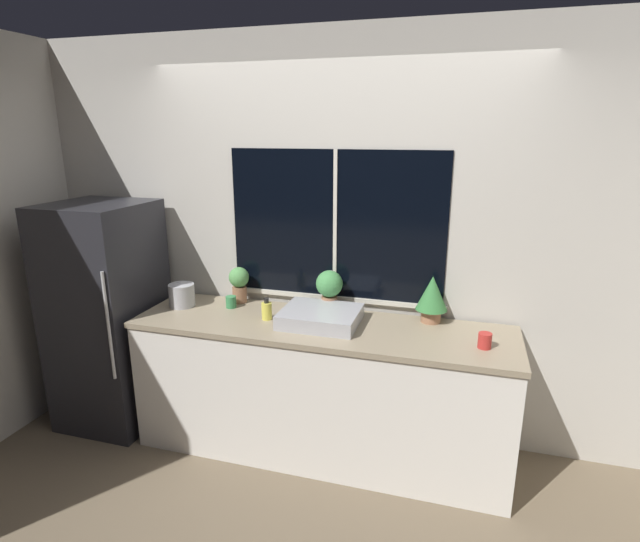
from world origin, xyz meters
The scene contains 13 objects.
ground_plane centered at (0.00, 0.00, 0.00)m, with size 14.00×14.00×0.00m, color brown.
wall_back centered at (0.00, 0.70, 1.35)m, with size 8.00×0.09×2.70m.
wall_left centered at (-2.17, 1.50, 1.35)m, with size 0.06×7.00×2.70m.
counter centered at (0.00, 0.32, 0.45)m, with size 2.41×0.66×0.90m.
refrigerator centered at (-1.57, 0.28, 0.80)m, with size 0.64×0.68×1.60m.
sink centered at (-0.01, 0.34, 0.94)m, with size 0.48×0.46×0.28m.
potted_plant_left centered at (-0.67, 0.56, 1.05)m, with size 0.14×0.14×0.26m.
potted_plant_center centered at (-0.01, 0.56, 1.07)m, with size 0.18×0.18×0.28m.
potted_plant_right centered at (0.66, 0.56, 1.07)m, with size 0.20×0.20×0.30m.
soap_bottle centered at (-0.36, 0.31, 0.96)m, with size 0.07×0.07×0.14m.
mug_red centered at (0.98, 0.24, 0.94)m, with size 0.07×0.07×0.09m.
mug_green centered at (-0.68, 0.44, 0.94)m, with size 0.07×0.07×0.08m.
kettle centered at (-1.02, 0.38, 0.98)m, with size 0.17×0.17×0.18m.
Camera 1 is at (0.82, -2.49, 2.07)m, focal length 28.00 mm.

